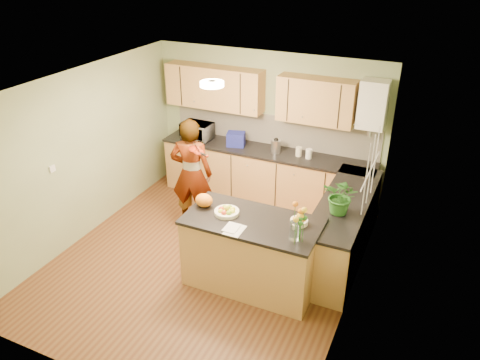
% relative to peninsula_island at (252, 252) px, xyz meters
% --- Properties ---
extents(floor, '(4.50, 4.50, 0.00)m').
position_rel_peninsula_island_xyz_m(floor, '(-0.77, 0.18, -0.49)').
color(floor, '#572F18').
rests_on(floor, ground).
extents(ceiling, '(4.00, 4.50, 0.02)m').
position_rel_peninsula_island_xyz_m(ceiling, '(-0.77, 0.18, 2.01)').
color(ceiling, white).
rests_on(ceiling, wall_back).
extents(wall_back, '(4.00, 0.02, 2.50)m').
position_rel_peninsula_island_xyz_m(wall_back, '(-0.77, 2.43, 0.76)').
color(wall_back, gray).
rests_on(wall_back, floor).
extents(wall_front, '(4.00, 0.02, 2.50)m').
position_rel_peninsula_island_xyz_m(wall_front, '(-0.77, -2.07, 0.76)').
color(wall_front, gray).
rests_on(wall_front, floor).
extents(wall_left, '(0.02, 4.50, 2.50)m').
position_rel_peninsula_island_xyz_m(wall_left, '(-2.77, 0.18, 0.76)').
color(wall_left, gray).
rests_on(wall_left, floor).
extents(wall_right, '(0.02, 4.50, 2.50)m').
position_rel_peninsula_island_xyz_m(wall_right, '(1.23, 0.18, 0.76)').
color(wall_right, gray).
rests_on(wall_right, floor).
extents(back_counter, '(3.64, 0.62, 0.94)m').
position_rel_peninsula_island_xyz_m(back_counter, '(-0.67, 2.13, -0.02)').
color(back_counter, '#B9834A').
rests_on(back_counter, floor).
extents(right_counter, '(0.62, 2.24, 0.94)m').
position_rel_peninsula_island_xyz_m(right_counter, '(0.93, 1.03, -0.01)').
color(right_counter, '#B9834A').
rests_on(right_counter, floor).
extents(splashback, '(3.60, 0.02, 0.52)m').
position_rel_peninsula_island_xyz_m(splashback, '(-0.67, 2.42, 0.71)').
color(splashback, white).
rests_on(splashback, back_counter).
extents(upper_cabinets, '(3.20, 0.34, 0.70)m').
position_rel_peninsula_island_xyz_m(upper_cabinets, '(-0.94, 2.26, 1.36)').
color(upper_cabinets, '#B9834A').
rests_on(upper_cabinets, wall_back).
extents(boiler, '(0.40, 0.30, 0.86)m').
position_rel_peninsula_island_xyz_m(boiler, '(0.93, 2.27, 1.41)').
color(boiler, white).
rests_on(boiler, wall_back).
extents(window_right, '(0.01, 1.30, 1.05)m').
position_rel_peninsula_island_xyz_m(window_right, '(1.23, 0.78, 1.06)').
color(window_right, white).
rests_on(window_right, wall_right).
extents(light_switch, '(0.02, 0.09, 0.09)m').
position_rel_peninsula_island_xyz_m(light_switch, '(-2.75, -0.42, 0.81)').
color(light_switch, white).
rests_on(light_switch, wall_left).
extents(ceiling_lamp, '(0.30, 0.30, 0.07)m').
position_rel_peninsula_island_xyz_m(ceiling_lamp, '(-0.77, 0.48, 1.98)').
color(ceiling_lamp, '#FFEABF').
rests_on(ceiling_lamp, ceiling).
extents(peninsula_island, '(1.69, 0.87, 0.97)m').
position_rel_peninsula_island_xyz_m(peninsula_island, '(0.00, 0.00, 0.00)').
color(peninsula_island, '#B9834A').
rests_on(peninsula_island, floor).
extents(fruit_dish, '(0.31, 0.31, 0.11)m').
position_rel_peninsula_island_xyz_m(fruit_dish, '(-0.35, 0.00, 0.53)').
color(fruit_dish, '#FAEFC8').
rests_on(fruit_dish, peninsula_island).
extents(orange_bowl, '(0.22, 0.22, 0.13)m').
position_rel_peninsula_island_xyz_m(orange_bowl, '(0.55, 0.15, 0.54)').
color(orange_bowl, '#FAEFC8').
rests_on(orange_bowl, peninsula_island).
extents(flower_vase, '(0.27, 0.27, 0.50)m').
position_rel_peninsula_island_xyz_m(flower_vase, '(0.60, -0.18, 0.81)').
color(flower_vase, silver).
rests_on(flower_vase, peninsula_island).
extents(orange_bag, '(0.24, 0.20, 0.17)m').
position_rel_peninsula_island_xyz_m(orange_bag, '(-0.70, 0.05, 0.57)').
color(orange_bag, orange).
rests_on(orange_bag, peninsula_island).
extents(papers, '(0.20, 0.28, 0.01)m').
position_rel_peninsula_island_xyz_m(papers, '(-0.10, -0.30, 0.49)').
color(papers, white).
rests_on(papers, peninsula_island).
extents(violinist, '(0.72, 0.56, 1.76)m').
position_rel_peninsula_island_xyz_m(violinist, '(-1.41, 0.95, 0.39)').
color(violinist, tan).
rests_on(violinist, floor).
extents(violin, '(0.58, 0.51, 0.15)m').
position_rel_peninsula_island_xyz_m(violin, '(-1.21, 0.73, 0.92)').
color(violin, '#550905').
rests_on(violin, violinist).
extents(microwave, '(0.53, 0.37, 0.29)m').
position_rel_peninsula_island_xyz_m(microwave, '(-1.95, 2.11, 0.60)').
color(microwave, white).
rests_on(microwave, back_counter).
extents(blue_box, '(0.34, 0.28, 0.23)m').
position_rel_peninsula_island_xyz_m(blue_box, '(-1.20, 2.11, 0.57)').
color(blue_box, navy).
rests_on(blue_box, back_counter).
extents(kettle, '(0.16, 0.16, 0.30)m').
position_rel_peninsula_island_xyz_m(kettle, '(-0.49, 2.11, 0.58)').
color(kettle, silver).
rests_on(kettle, back_counter).
extents(jar_cream, '(0.12, 0.12, 0.15)m').
position_rel_peninsula_island_xyz_m(jar_cream, '(-0.10, 2.14, 0.53)').
color(jar_cream, '#FAEFC8').
rests_on(jar_cream, back_counter).
extents(jar_white, '(0.12, 0.12, 0.16)m').
position_rel_peninsula_island_xyz_m(jar_white, '(0.07, 2.11, 0.53)').
color(jar_white, white).
rests_on(jar_white, back_counter).
extents(potted_plant, '(0.49, 0.44, 0.49)m').
position_rel_peninsula_island_xyz_m(potted_plant, '(0.93, 0.66, 0.70)').
color(potted_plant, '#2C6B23').
rests_on(potted_plant, right_counter).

